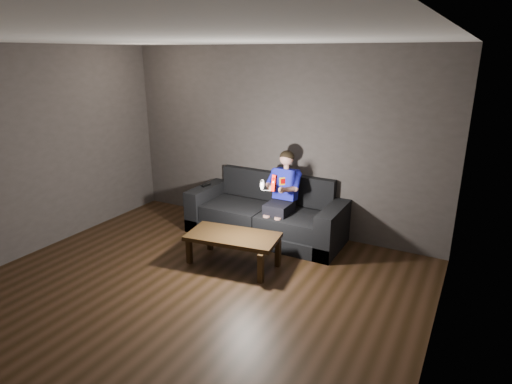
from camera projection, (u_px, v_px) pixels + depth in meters
The scene contains 11 objects.
floor at pixel (176, 304), 4.62m from camera, with size 5.00×5.00×0.00m, color black.
back_wall at pixel (278, 141), 6.29m from camera, with size 5.00×0.04×2.70m, color #35302E.
left_wall at pixel (11, 156), 5.34m from camera, with size 0.04×5.00×2.70m, color #35302E.
right_wall at pixel (440, 233), 3.07m from camera, with size 0.04×5.00×2.70m, color #35302E.
ceiling at pixel (158, 39), 3.78m from camera, with size 5.00×5.00×0.02m, color silver.
sofa at pixel (268, 216), 6.31m from camera, with size 2.28×0.98×0.88m.
child at pixel (283, 189), 6.00m from camera, with size 0.49×0.60×1.20m.
wii_remote_red at pixel (274, 183), 5.50m from camera, with size 0.06×0.08×0.22m.
nunchuk_white at pixel (262, 185), 5.60m from camera, with size 0.08×0.10×0.15m.
wii_remote_black at pixel (206, 185), 6.60m from camera, with size 0.06×0.17×0.03m.
coffee_table at pixel (233, 239), 5.37m from camera, with size 1.21×0.73×0.41m.
Camera 1 is at (2.69, -3.11, 2.58)m, focal length 30.00 mm.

